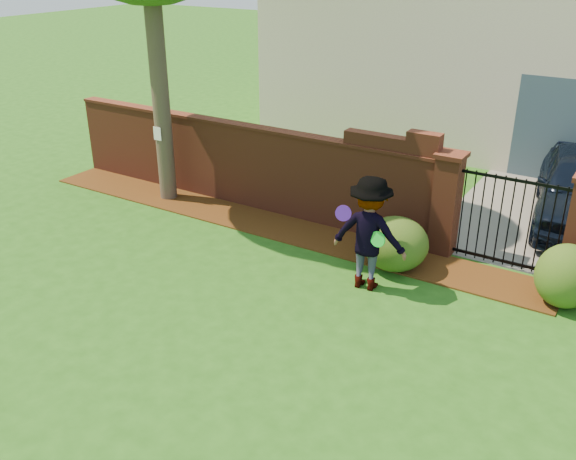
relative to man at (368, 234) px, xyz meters
The scene contains 13 objects.
ground 2.93m from the man, 129.91° to the right, with size 80.00×80.00×0.01m, color #235916.
mulch_bed 3.13m from the man, 156.07° to the left, with size 11.10×1.08×0.03m, color #3C200B.
brick_wall 4.23m from the man, 153.69° to the left, with size 8.70×0.31×2.16m.
pillar_left 1.97m from the man, 71.66° to the left, with size 0.50×0.50×1.88m.
iron_gate 2.55m from the man, 47.43° to the left, with size 1.78×0.03×1.60m.
driveway 6.19m from the man, 73.67° to the left, with size 3.20×8.00×0.01m, color slate.
house 10.14m from the man, 94.49° to the left, with size 12.40×6.40×6.30m.
paper_notice 5.52m from the man, 168.61° to the left, with size 0.20×0.01×0.28m, color white.
shrub_left 0.99m from the man, 81.01° to the left, with size 1.12×1.12×0.92m, color #264D17.
shrub_middle 3.05m from the man, 21.18° to the left, with size 0.92×0.92×1.01m, color #264D17.
man is the anchor object (origin of this frame).
frisbee_purple 0.55m from the man, 143.11° to the right, with size 0.25×0.25×0.02m, color #551CB2.
frisbee_green 0.28m from the man, 33.49° to the right, with size 0.25×0.25×0.02m, color green.
Camera 1 is at (5.43, -6.09, 5.10)m, focal length 38.99 mm.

